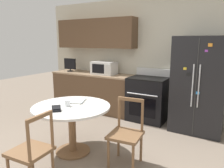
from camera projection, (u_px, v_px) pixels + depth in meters
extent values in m
plane|color=gray|center=(66.00, 167.00, 2.96)|extent=(14.00, 14.00, 0.00)
cube|color=beige|center=(144.00, 58.00, 4.95)|extent=(5.20, 0.10, 2.60)
cube|color=brown|center=(96.00, 34.00, 5.23)|extent=(2.07, 0.34, 0.68)
cube|color=brown|center=(93.00, 92.00, 5.39)|extent=(2.07, 0.62, 0.86)
cube|color=#997A5B|center=(93.00, 74.00, 5.30)|extent=(2.09, 0.64, 0.03)
cube|color=black|center=(199.00, 85.00, 4.02)|extent=(0.91, 0.73, 1.76)
cube|color=#333333|center=(196.00, 88.00, 3.71)|extent=(0.01, 0.01, 1.69)
cylinder|color=silver|center=(193.00, 86.00, 3.72)|extent=(0.02, 0.02, 0.74)
cylinder|color=silver|center=(199.00, 86.00, 3.67)|extent=(0.02, 0.02, 0.74)
cube|color=black|center=(188.00, 74.00, 3.73)|extent=(0.07, 0.01, 0.06)
cube|color=#338CD8|center=(198.00, 93.00, 3.71)|extent=(0.06, 0.02, 0.05)
cube|color=yellow|center=(185.00, 69.00, 3.75)|extent=(0.05, 0.01, 0.04)
cube|color=orange|center=(210.00, 45.00, 3.48)|extent=(0.07, 0.02, 0.05)
cube|color=purple|center=(206.00, 51.00, 3.53)|extent=(0.05, 0.01, 0.04)
cube|color=black|center=(148.00, 99.00, 4.64)|extent=(0.79, 0.64, 0.90)
cube|color=black|center=(142.00, 107.00, 4.39)|extent=(0.57, 0.01, 0.40)
cylinder|color=silver|center=(142.00, 95.00, 4.31)|extent=(0.65, 0.02, 0.02)
cube|color=black|center=(149.00, 78.00, 4.55)|extent=(0.79, 0.64, 0.02)
cube|color=white|center=(154.00, 72.00, 4.78)|extent=(0.79, 0.06, 0.16)
cube|color=white|center=(104.00, 68.00, 5.10)|extent=(0.56, 0.35, 0.30)
cube|color=black|center=(98.00, 69.00, 4.97)|extent=(0.32, 0.01, 0.21)
cube|color=silver|center=(107.00, 69.00, 4.85)|extent=(0.11, 0.01, 0.21)
cylinder|color=black|center=(70.00, 71.00, 5.60)|extent=(0.16, 0.16, 0.02)
cylinder|color=black|center=(70.00, 70.00, 5.60)|extent=(0.03, 0.03, 0.04)
cube|color=black|center=(70.00, 64.00, 5.57)|extent=(0.34, 0.05, 0.27)
cylinder|color=white|center=(71.00, 107.00, 3.22)|extent=(1.15, 1.15, 0.03)
cylinder|color=brown|center=(72.00, 129.00, 3.29)|extent=(0.11, 0.11, 0.68)
cylinder|color=brown|center=(73.00, 151.00, 3.36)|extent=(0.52, 0.52, 0.03)
cube|color=brown|center=(125.00, 135.00, 2.93)|extent=(0.46, 0.46, 0.04)
cylinder|color=brown|center=(133.00, 159.00, 2.75)|extent=(0.04, 0.04, 0.41)
cylinder|color=brown|center=(108.00, 154.00, 2.89)|extent=(0.04, 0.04, 0.41)
cylinder|color=brown|center=(141.00, 147.00, 3.06)|extent=(0.04, 0.04, 0.41)
cylinder|color=brown|center=(118.00, 143.00, 3.20)|extent=(0.04, 0.04, 0.41)
cylinder|color=brown|center=(142.00, 115.00, 2.98)|extent=(0.04, 0.04, 0.45)
cylinder|color=brown|center=(119.00, 112.00, 3.12)|extent=(0.04, 0.04, 0.45)
cube|color=brown|center=(131.00, 99.00, 3.01)|extent=(0.35, 0.07, 0.04)
cube|color=brown|center=(30.00, 151.00, 2.51)|extent=(0.44, 0.44, 0.04)
cylinder|color=brown|center=(32.00, 158.00, 2.78)|extent=(0.04, 0.04, 0.41)
cylinder|color=brown|center=(53.00, 165.00, 2.63)|extent=(0.04, 0.04, 0.41)
cylinder|color=brown|center=(28.00, 141.00, 2.23)|extent=(0.04, 0.04, 0.45)
cylinder|color=brown|center=(52.00, 129.00, 2.53)|extent=(0.04, 0.04, 0.45)
cube|color=brown|center=(40.00, 117.00, 2.34)|extent=(0.06, 0.35, 0.04)
cylinder|color=silver|center=(68.00, 103.00, 3.19)|extent=(0.08, 0.08, 0.09)
cylinder|color=#8C4C99|center=(68.00, 105.00, 3.19)|extent=(0.07, 0.07, 0.05)
cube|color=black|center=(56.00, 110.00, 2.97)|extent=(0.15, 0.15, 0.03)
cube|color=black|center=(56.00, 108.00, 2.99)|extent=(0.16, 0.16, 0.06)
cube|color=white|center=(77.00, 101.00, 3.44)|extent=(0.29, 0.35, 0.01)
cube|color=beige|center=(77.00, 101.00, 3.44)|extent=(0.31, 0.36, 0.01)
cube|color=silver|center=(77.00, 100.00, 3.44)|extent=(0.32, 0.36, 0.01)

